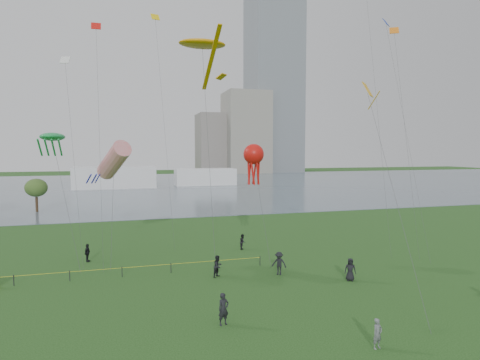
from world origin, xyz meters
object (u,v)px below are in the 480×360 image
object	(u,v)px
kite_flyer	(377,334)
kite_octopus	(254,155)
fence	(41,277)
kite_stingray	(203,45)

from	to	relation	value
kite_flyer	kite_octopus	world-z (taller)	kite_octopus
fence	kite_stingray	world-z (taller)	kite_stingray
kite_octopus	kite_flyer	bearing A→B (deg)	-88.24
fence	kite_octopus	size ratio (longest dim) A/B	2.18
kite_stingray	kite_octopus	distance (m)	11.73
fence	kite_flyer	xyz separation A→B (m)	(19.15, -16.17, 0.25)
fence	kite_stingray	xyz separation A→B (m)	(13.91, 4.99, 19.99)
fence	kite_flyer	world-z (taller)	kite_flyer
kite_stingray	kite_octopus	bearing A→B (deg)	-3.36
kite_octopus	fence	bearing A→B (deg)	-172.64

